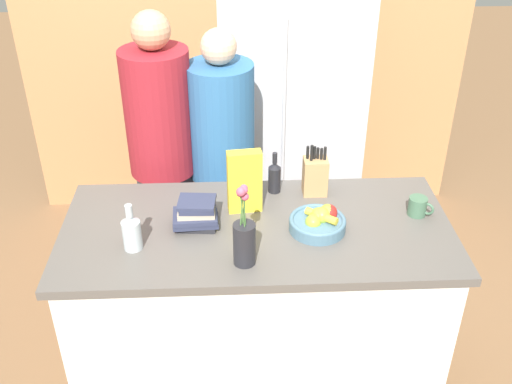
{
  "coord_description": "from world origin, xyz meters",
  "views": [
    {
      "loc": [
        -0.1,
        -2.17,
        2.43
      ],
      "look_at": [
        0.0,
        0.1,
        1.02
      ],
      "focal_mm": 42.0,
      "sensor_mm": 36.0,
      "label": 1
    }
  ],
  "objects_px": {
    "book_stack": "(196,214)",
    "person_in_blue": "(222,155)",
    "fruit_bowl": "(319,221)",
    "cereal_box": "(245,182)",
    "bottle_oil": "(275,176)",
    "flower_vase": "(244,239)",
    "refrigerator": "(290,100)",
    "person_at_sink": "(162,148)",
    "knife_block": "(315,175)",
    "bottle_vinegar": "(132,231)",
    "coffee_mug": "(418,206)"
  },
  "relations": [
    {
      "from": "bottle_oil",
      "to": "person_at_sink",
      "type": "distance_m",
      "value": 0.71
    },
    {
      "from": "refrigerator",
      "to": "fruit_bowl",
      "type": "height_order",
      "value": "refrigerator"
    },
    {
      "from": "refrigerator",
      "to": "knife_block",
      "type": "xyz_separation_m",
      "value": [
        0.02,
        -1.05,
        0.06
      ]
    },
    {
      "from": "refrigerator",
      "to": "flower_vase",
      "type": "xyz_separation_m",
      "value": [
        -0.33,
        -1.58,
        0.08
      ]
    },
    {
      "from": "knife_block",
      "to": "person_at_sink",
      "type": "relative_size",
      "value": 0.16
    },
    {
      "from": "cereal_box",
      "to": "person_in_blue",
      "type": "relative_size",
      "value": 0.19
    },
    {
      "from": "cereal_box",
      "to": "person_at_sink",
      "type": "distance_m",
      "value": 0.71
    },
    {
      "from": "flower_vase",
      "to": "book_stack",
      "type": "height_order",
      "value": "flower_vase"
    },
    {
      "from": "flower_vase",
      "to": "cereal_box",
      "type": "bearing_deg",
      "value": 88.06
    },
    {
      "from": "coffee_mug",
      "to": "person_at_sink",
      "type": "relative_size",
      "value": 0.07
    },
    {
      "from": "refrigerator",
      "to": "bottle_oil",
      "type": "bearing_deg",
      "value": -99.49
    },
    {
      "from": "person_in_blue",
      "to": "book_stack",
      "type": "bearing_deg",
      "value": -92.98
    },
    {
      "from": "book_stack",
      "to": "person_in_blue",
      "type": "relative_size",
      "value": 0.13
    },
    {
      "from": "flower_vase",
      "to": "cereal_box",
      "type": "height_order",
      "value": "flower_vase"
    },
    {
      "from": "person_at_sink",
      "to": "refrigerator",
      "type": "bearing_deg",
      "value": 19.33
    },
    {
      "from": "flower_vase",
      "to": "coffee_mug",
      "type": "relative_size",
      "value": 3.35
    },
    {
      "from": "person_at_sink",
      "to": "flower_vase",
      "type": "bearing_deg",
      "value": -86.89
    },
    {
      "from": "knife_block",
      "to": "cereal_box",
      "type": "xyz_separation_m",
      "value": [
        -0.34,
        -0.13,
        0.05
      ]
    },
    {
      "from": "knife_block",
      "to": "book_stack",
      "type": "xyz_separation_m",
      "value": [
        -0.56,
        -0.25,
        -0.04
      ]
    },
    {
      "from": "knife_block",
      "to": "book_stack",
      "type": "bearing_deg",
      "value": -155.62
    },
    {
      "from": "knife_block",
      "to": "bottle_oil",
      "type": "bearing_deg",
      "value": 173.94
    },
    {
      "from": "fruit_bowl",
      "to": "flower_vase",
      "type": "height_order",
      "value": "flower_vase"
    },
    {
      "from": "flower_vase",
      "to": "bottle_oil",
      "type": "xyz_separation_m",
      "value": [
        0.16,
        0.55,
        -0.03
      ]
    },
    {
      "from": "flower_vase",
      "to": "person_at_sink",
      "type": "relative_size",
      "value": 0.22
    },
    {
      "from": "fruit_bowl",
      "to": "cereal_box",
      "type": "height_order",
      "value": "cereal_box"
    },
    {
      "from": "fruit_bowl",
      "to": "coffee_mug",
      "type": "distance_m",
      "value": 0.47
    },
    {
      "from": "knife_block",
      "to": "person_in_blue",
      "type": "height_order",
      "value": "person_in_blue"
    },
    {
      "from": "bottle_oil",
      "to": "person_in_blue",
      "type": "distance_m",
      "value": 0.5
    },
    {
      "from": "flower_vase",
      "to": "coffee_mug",
      "type": "bearing_deg",
      "value": 21.42
    },
    {
      "from": "refrigerator",
      "to": "person_in_blue",
      "type": "xyz_separation_m",
      "value": [
        -0.43,
        -0.61,
        -0.05
      ]
    },
    {
      "from": "cereal_box",
      "to": "book_stack",
      "type": "xyz_separation_m",
      "value": [
        -0.22,
        -0.12,
        -0.09
      ]
    },
    {
      "from": "fruit_bowl",
      "to": "bottle_oil",
      "type": "height_order",
      "value": "bottle_oil"
    },
    {
      "from": "book_stack",
      "to": "bottle_vinegar",
      "type": "relative_size",
      "value": 0.96
    },
    {
      "from": "knife_block",
      "to": "coffee_mug",
      "type": "bearing_deg",
      "value": -25.42
    },
    {
      "from": "knife_block",
      "to": "person_at_sink",
      "type": "bearing_deg",
      "value": 151.18
    },
    {
      "from": "flower_vase",
      "to": "book_stack",
      "type": "distance_m",
      "value": 0.35
    },
    {
      "from": "refrigerator",
      "to": "cereal_box",
      "type": "xyz_separation_m",
      "value": [
        -0.32,
        -1.19,
        0.12
      ]
    },
    {
      "from": "fruit_bowl",
      "to": "bottle_oil",
      "type": "bearing_deg",
      "value": 118.19
    },
    {
      "from": "bottle_vinegar",
      "to": "coffee_mug",
      "type": "bearing_deg",
      "value": 8.72
    },
    {
      "from": "refrigerator",
      "to": "knife_block",
      "type": "bearing_deg",
      "value": -88.9
    },
    {
      "from": "bottle_oil",
      "to": "fruit_bowl",
      "type": "bearing_deg",
      "value": -61.81
    },
    {
      "from": "flower_vase",
      "to": "bottle_oil",
      "type": "distance_m",
      "value": 0.57
    },
    {
      "from": "bottle_oil",
      "to": "person_at_sink",
      "type": "bearing_deg",
      "value": 145.08
    },
    {
      "from": "cereal_box",
      "to": "bottle_vinegar",
      "type": "bearing_deg",
      "value": -150.41
    },
    {
      "from": "fruit_bowl",
      "to": "refrigerator",
      "type": "bearing_deg",
      "value": 90.06
    },
    {
      "from": "fruit_bowl",
      "to": "knife_block",
      "type": "xyz_separation_m",
      "value": [
        0.02,
        0.3,
        0.05
      ]
    },
    {
      "from": "coffee_mug",
      "to": "bottle_oil",
      "type": "xyz_separation_m",
      "value": [
        -0.64,
        0.23,
        0.04
      ]
    },
    {
      "from": "refrigerator",
      "to": "fruit_bowl",
      "type": "relative_size",
      "value": 7.47
    },
    {
      "from": "fruit_bowl",
      "to": "coffee_mug",
      "type": "xyz_separation_m",
      "value": [
        0.46,
        0.09,
        0.0
      ]
    },
    {
      "from": "flower_vase",
      "to": "book_stack",
      "type": "relative_size",
      "value": 1.77
    }
  ]
}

